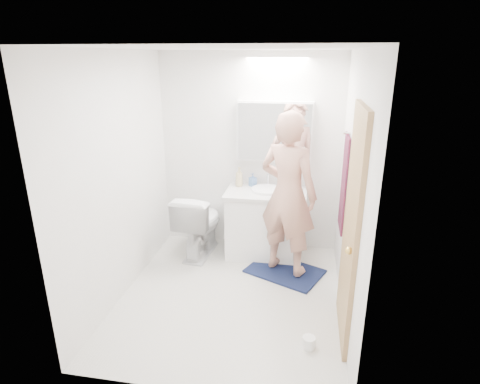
% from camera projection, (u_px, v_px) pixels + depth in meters
% --- Properties ---
extents(floor, '(2.50, 2.50, 0.00)m').
position_uv_depth(floor, '(231.00, 296.00, 4.04)').
color(floor, silver).
rests_on(floor, ground).
extents(ceiling, '(2.50, 2.50, 0.00)m').
position_uv_depth(ceiling, '(229.00, 48.00, 3.25)').
color(ceiling, white).
rests_on(ceiling, floor).
extents(wall_back, '(2.50, 0.00, 2.50)m').
position_uv_depth(wall_back, '(250.00, 154.00, 4.81)').
color(wall_back, white).
rests_on(wall_back, floor).
extents(wall_front, '(2.50, 0.00, 2.50)m').
position_uv_depth(wall_front, '(192.00, 246.00, 2.49)').
color(wall_front, white).
rests_on(wall_front, floor).
extents(wall_left, '(0.00, 2.50, 2.50)m').
position_uv_depth(wall_left, '(120.00, 179.00, 3.83)').
color(wall_left, white).
rests_on(wall_left, floor).
extents(wall_right, '(0.00, 2.50, 2.50)m').
position_uv_depth(wall_right, '(352.00, 192.00, 3.47)').
color(wall_right, white).
rests_on(wall_right, floor).
extents(vanity_cabinet, '(0.90, 0.55, 0.78)m').
position_uv_depth(vanity_cabinet, '(265.00, 225.00, 4.77)').
color(vanity_cabinet, white).
rests_on(vanity_cabinet, floor).
extents(countertop, '(0.95, 0.58, 0.04)m').
position_uv_depth(countertop, '(266.00, 193.00, 4.64)').
color(countertop, silver).
rests_on(countertop, vanity_cabinet).
extents(sink_basin, '(0.36, 0.36, 0.03)m').
position_uv_depth(sink_basin, '(266.00, 190.00, 4.66)').
color(sink_basin, white).
rests_on(sink_basin, countertop).
extents(faucet, '(0.02, 0.02, 0.16)m').
position_uv_depth(faucet, '(268.00, 180.00, 4.81)').
color(faucet, silver).
rests_on(faucet, countertop).
extents(medicine_cabinet, '(0.88, 0.14, 0.70)m').
position_uv_depth(medicine_cabinet, '(275.00, 131.00, 4.59)').
color(medicine_cabinet, white).
rests_on(medicine_cabinet, wall_back).
extents(mirror_panel, '(0.84, 0.01, 0.66)m').
position_uv_depth(mirror_panel, '(274.00, 133.00, 4.52)').
color(mirror_panel, silver).
rests_on(mirror_panel, medicine_cabinet).
extents(toilet, '(0.52, 0.82, 0.80)m').
position_uv_depth(toilet, '(199.00, 223.00, 4.79)').
color(toilet, white).
rests_on(toilet, floor).
extents(bath_rug, '(0.96, 0.83, 0.02)m').
position_uv_depth(bath_rug, '(285.00, 271.00, 4.48)').
color(bath_rug, '#151F42').
rests_on(bath_rug, floor).
extents(person, '(0.77, 0.66, 1.79)m').
position_uv_depth(person, '(288.00, 195.00, 4.18)').
color(person, tan).
rests_on(person, bath_rug).
extents(door, '(0.04, 0.80, 2.00)m').
position_uv_depth(door, '(351.00, 229.00, 3.21)').
color(door, '#A47B52').
rests_on(door, wall_right).
extents(door_knob, '(0.06, 0.06, 0.06)m').
position_uv_depth(door_knob, '(349.00, 251.00, 2.96)').
color(door_knob, gold).
rests_on(door_knob, door).
extents(towel, '(0.02, 0.42, 1.00)m').
position_uv_depth(towel, '(344.00, 184.00, 4.02)').
color(towel, '#12193B').
rests_on(towel, wall_right).
extents(towel_hook, '(0.07, 0.02, 0.02)m').
position_uv_depth(towel_hook, '(347.00, 133.00, 3.85)').
color(towel_hook, silver).
rests_on(towel_hook, wall_right).
extents(soap_bottle_a, '(0.13, 0.13, 0.24)m').
position_uv_depth(soap_bottle_a, '(239.00, 177.00, 4.79)').
color(soap_bottle_a, tan).
rests_on(soap_bottle_a, countertop).
extents(soap_bottle_b, '(0.10, 0.10, 0.16)m').
position_uv_depth(soap_bottle_b, '(253.00, 180.00, 4.80)').
color(soap_bottle_b, '#5277B0').
rests_on(soap_bottle_b, countertop).
extents(toothbrush_cup, '(0.11, 0.11, 0.09)m').
position_uv_depth(toothbrush_cup, '(290.00, 185.00, 4.72)').
color(toothbrush_cup, '#405DC0').
rests_on(toothbrush_cup, countertop).
extents(toilet_paper_roll, '(0.11, 0.11, 0.10)m').
position_uv_depth(toilet_paper_roll, '(309.00, 342.00, 3.32)').
color(toilet_paper_roll, white).
rests_on(toilet_paper_roll, floor).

